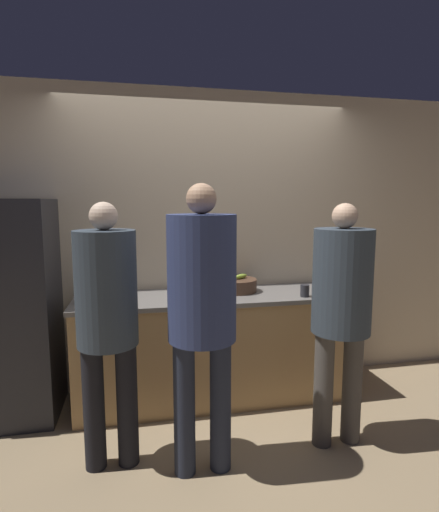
{
  "coord_description": "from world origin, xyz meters",
  "views": [
    {
      "loc": [
        -0.61,
        -2.8,
        1.64
      ],
      "look_at": [
        0.0,
        0.15,
        1.24
      ],
      "focal_mm": 28.0,
      "sensor_mm": 36.0,
      "label": 1
    }
  ],
  "objects": [
    {
      "name": "wall_back",
      "position": [
        0.0,
        0.71,
        1.3
      ],
      "size": [
        5.2,
        0.06,
        2.6
      ],
      "color": "#C6B293",
      "rests_on": "ground_plane"
    },
    {
      "name": "refrigerator",
      "position": [
        -1.61,
        0.38,
        0.83
      ],
      "size": [
        0.74,
        0.63,
        1.67
      ],
      "color": "#232328",
      "rests_on": "ground_plane"
    },
    {
      "name": "person_center",
      "position": [
        -0.25,
        -0.55,
        1.08
      ],
      "size": [
        0.4,
        0.4,
        1.75
      ],
      "color": "#232838",
      "rests_on": "ground_plane"
    },
    {
      "name": "ground_plane",
      "position": [
        0.0,
        0.0,
        0.0
      ],
      "size": [
        14.0,
        14.0,
        0.0
      ],
      "primitive_type": "plane",
      "color": "#9E8460"
    },
    {
      "name": "utensil_crock",
      "position": [
        -0.91,
        0.49,
        0.96
      ],
      "size": [
        0.13,
        0.13,
        0.25
      ],
      "color": "#ADA393",
      "rests_on": "counter"
    },
    {
      "name": "fruit_bowl",
      "position": [
        0.2,
        0.45,
        0.94
      ],
      "size": [
        0.36,
        0.36,
        0.15
      ],
      "color": "#4C3323",
      "rests_on": "counter"
    },
    {
      "name": "person_left",
      "position": [
        -0.8,
        -0.39,
        0.99
      ],
      "size": [
        0.36,
        0.36,
        1.64
      ],
      "color": "black",
      "rests_on": "ground_plane"
    },
    {
      "name": "bottle_clear",
      "position": [
        -1.04,
        0.28,
        0.96
      ],
      "size": [
        0.07,
        0.07,
        0.18
      ],
      "color": "silver",
      "rests_on": "counter"
    },
    {
      "name": "counter",
      "position": [
        0.0,
        0.38,
        0.44
      ],
      "size": [
        2.25,
        0.69,
        0.89
      ],
      "color": "tan",
      "rests_on": "ground_plane"
    },
    {
      "name": "cup_black",
      "position": [
        0.7,
        0.15,
        0.93
      ],
      "size": [
        0.07,
        0.07,
        0.1
      ],
      "color": "#28282D",
      "rests_on": "counter"
    },
    {
      "name": "person_right",
      "position": [
        0.7,
        -0.45,
        1.0
      ],
      "size": [
        0.38,
        0.38,
        1.64
      ],
      "color": "#4C4742",
      "rests_on": "ground_plane"
    }
  ]
}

